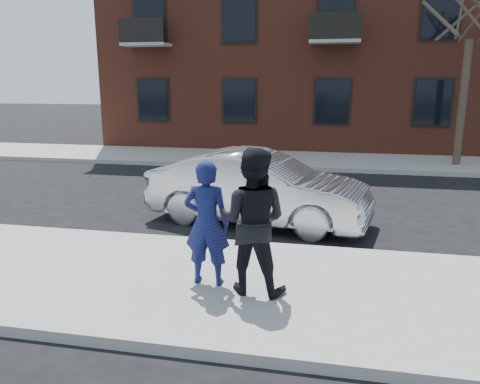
% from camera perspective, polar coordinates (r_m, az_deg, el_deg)
% --- Properties ---
extents(ground, '(100.00, 100.00, 0.00)m').
position_cam_1_polar(ground, '(7.11, 8.36, -11.92)').
color(ground, black).
rests_on(ground, ground).
extents(near_sidewalk, '(50.00, 3.50, 0.15)m').
position_cam_1_polar(near_sidewalk, '(6.85, 8.26, -12.24)').
color(near_sidewalk, gray).
rests_on(near_sidewalk, ground).
extents(near_curb, '(50.00, 0.10, 0.15)m').
position_cam_1_polar(near_curb, '(8.51, 8.99, -7.03)').
color(near_curb, '#999691').
rests_on(near_curb, ground).
extents(far_sidewalk, '(50.00, 3.50, 0.15)m').
position_cam_1_polar(far_sidewalk, '(17.92, 10.47, 3.75)').
color(far_sidewalk, gray).
rests_on(far_sidewalk, ground).
extents(far_curb, '(50.00, 0.10, 0.15)m').
position_cam_1_polar(far_curb, '(16.15, 10.33, 2.71)').
color(far_curb, '#999691').
rests_on(far_curb, ground).
extents(apartment_building, '(24.30, 10.30, 12.30)m').
position_cam_1_polar(apartment_building, '(24.68, 16.44, 20.23)').
color(apartment_building, brown).
rests_on(apartment_building, ground).
extents(street_tree, '(3.60, 3.60, 6.80)m').
position_cam_1_polar(street_tree, '(18.10, 26.59, 20.05)').
color(street_tree, '#3C3023').
rests_on(street_tree, far_sidewalk).
extents(silver_sedan, '(4.96, 2.51, 1.56)m').
position_cam_1_polar(silver_sedan, '(10.01, 2.25, 0.46)').
color(silver_sedan, '#B7BABF').
rests_on(silver_sedan, ground).
extents(man_hoodie, '(0.67, 0.50, 1.82)m').
position_cam_1_polar(man_hoodie, '(6.66, -4.07, -3.80)').
color(man_hoodie, navy).
rests_on(man_hoodie, near_sidewalk).
extents(man_peacoat, '(1.05, 0.86, 2.03)m').
position_cam_1_polar(man_peacoat, '(6.38, 1.52, -3.57)').
color(man_peacoat, black).
rests_on(man_peacoat, near_sidewalk).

